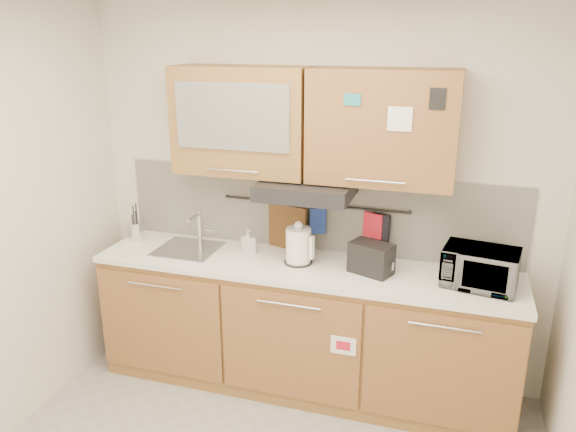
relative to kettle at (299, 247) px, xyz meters
The scene contains 17 objects.
wall_back 0.40m from the kettle, 83.15° to the left, with size 3.20×3.20×0.00m, color silver.
base_cabinet 0.63m from the kettle, 16.48° to the right, with size 2.80×0.64×0.88m.
countertop 0.14m from the kettle, 19.92° to the right, with size 2.82×0.62×0.04m, color white.
backsplash 0.33m from the kettle, 82.87° to the left, with size 2.80×0.02×0.56m, color silver.
upper_cabinets 0.80m from the kettle, 75.59° to the left, with size 1.82×0.37×0.70m.
range_hood 0.39m from the kettle, 52.84° to the left, with size 0.60×0.46×0.10m, color black.
sink 0.82m from the kettle, behind, with size 0.42×0.40×0.26m.
utensil_rail 0.33m from the kettle, 81.78° to the left, with size 0.02×0.02×1.30m, color black.
utensil_crock 1.27m from the kettle, behind, with size 0.12×0.12×0.28m.
kettle is the anchor object (origin of this frame).
toaster 0.49m from the kettle, ahead, with size 0.30×0.24×0.20m.
microwave 1.14m from the kettle, ahead, with size 0.43×0.29×0.24m, color #999999.
soap_bottle 0.39m from the kettle, behind, with size 0.08×0.08×0.18m, color #999999.
cutting_board 0.28m from the kettle, 123.08° to the left, with size 0.30×0.02×0.37m, color brown.
oven_mitt 0.27m from the kettle, 73.21° to the left, with size 0.11×0.03×0.18m, color navy.
dark_pouch 0.56m from the kettle, 24.85° to the left, with size 0.13×0.04×0.20m, color black.
pot_holder 0.52m from the kettle, 27.30° to the left, with size 0.14×0.02×0.17m, color red.
Camera 1 is at (0.93, -2.12, 2.37)m, focal length 35.00 mm.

